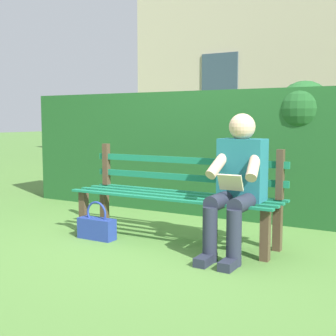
# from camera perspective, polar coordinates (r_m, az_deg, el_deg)

# --- Properties ---
(ground) EXTENTS (60.00, 60.00, 0.00)m
(ground) POSITION_cam_1_polar(r_m,az_deg,el_deg) (4.28, 0.68, -9.02)
(ground) COLOR #517F38
(park_bench) EXTENTS (2.00, 0.49, 0.86)m
(park_bench) POSITION_cam_1_polar(r_m,az_deg,el_deg) (4.25, 1.10, -3.29)
(park_bench) COLOR #4C3828
(park_bench) RESTS_ON ground
(person_seated) EXTENTS (0.44, 0.73, 1.16)m
(person_seated) POSITION_cam_1_polar(r_m,az_deg,el_deg) (3.80, 8.56, -1.58)
(person_seated) COLOR #1E6672
(person_seated) RESTS_ON ground
(hedge_backdrop) EXTENTS (4.45, 0.72, 1.52)m
(hedge_backdrop) POSITION_cam_1_polar(r_m,az_deg,el_deg) (5.62, 3.53, 2.39)
(hedge_backdrop) COLOR #1E5123
(hedge_backdrop) RESTS_ON ground
(handbag) EXTENTS (0.37, 0.13, 0.36)m
(handbag) POSITION_cam_1_polar(r_m,az_deg,el_deg) (4.37, -8.85, -7.28)
(handbag) COLOR navy
(handbag) RESTS_ON ground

